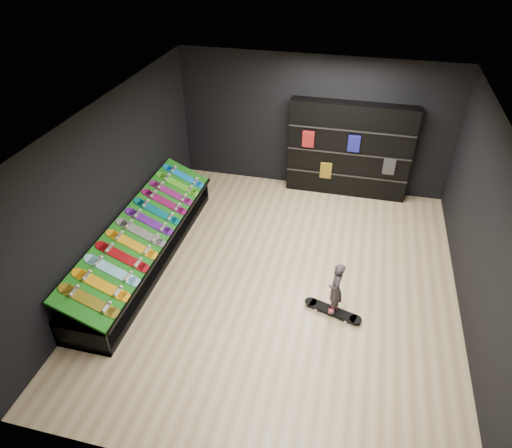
% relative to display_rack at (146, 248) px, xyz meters
% --- Properties ---
extents(floor, '(6.00, 7.00, 0.01)m').
position_rel_display_rack_xyz_m(floor, '(2.55, 0.00, -0.25)').
color(floor, '#CEB78B').
rests_on(floor, ground).
extents(ceiling, '(6.00, 7.00, 0.01)m').
position_rel_display_rack_xyz_m(ceiling, '(2.55, 0.00, 2.75)').
color(ceiling, white).
rests_on(ceiling, ground).
extents(wall_back, '(6.00, 0.02, 3.00)m').
position_rel_display_rack_xyz_m(wall_back, '(2.55, 3.50, 1.25)').
color(wall_back, black).
rests_on(wall_back, ground).
extents(wall_front, '(6.00, 0.02, 3.00)m').
position_rel_display_rack_xyz_m(wall_front, '(2.55, -3.50, 1.25)').
color(wall_front, black).
rests_on(wall_front, ground).
extents(wall_left, '(0.02, 7.00, 3.00)m').
position_rel_display_rack_xyz_m(wall_left, '(-0.45, 0.00, 1.25)').
color(wall_left, black).
rests_on(wall_left, ground).
extents(wall_right, '(0.02, 7.00, 3.00)m').
position_rel_display_rack_xyz_m(wall_right, '(5.55, 0.00, 1.25)').
color(wall_right, black).
rests_on(wall_right, ground).
extents(display_rack, '(0.90, 4.50, 0.50)m').
position_rel_display_rack_xyz_m(display_rack, '(0.00, 0.00, 0.00)').
color(display_rack, black).
rests_on(display_rack, ground).
extents(turf_ramp, '(0.92, 4.50, 0.46)m').
position_rel_display_rack_xyz_m(turf_ramp, '(0.05, 0.00, 0.46)').
color(turf_ramp, '#105D0E').
rests_on(turf_ramp, display_rack).
extents(back_shelving, '(2.64, 0.31, 2.12)m').
position_rel_display_rack_xyz_m(back_shelving, '(3.38, 3.32, 0.81)').
color(back_shelving, black).
rests_on(back_shelving, ground).
extents(floor_skateboard, '(1.00, 0.49, 0.09)m').
position_rel_display_rack_xyz_m(floor_skateboard, '(3.53, -0.60, -0.21)').
color(floor_skateboard, black).
rests_on(floor_skateboard, ground).
extents(child, '(0.16, 0.22, 0.56)m').
position_rel_display_rack_xyz_m(child, '(3.53, -0.60, 0.12)').
color(child, black).
rests_on(child, floor_skateboard).
extents(display_board_0, '(0.93, 0.22, 0.50)m').
position_rel_display_rack_xyz_m(display_board_0, '(0.06, -1.90, 0.49)').
color(display_board_0, yellow).
rests_on(display_board_0, turf_ramp).
extents(display_board_1, '(0.93, 0.22, 0.50)m').
position_rel_display_rack_xyz_m(display_board_1, '(0.06, -1.55, 0.49)').
color(display_board_1, yellow).
rests_on(display_board_1, turf_ramp).
extents(display_board_2, '(0.93, 0.22, 0.50)m').
position_rel_display_rack_xyz_m(display_board_2, '(0.06, -1.21, 0.49)').
color(display_board_2, '#0CB2E5').
rests_on(display_board_2, turf_ramp).
extents(display_board_3, '(0.93, 0.22, 0.50)m').
position_rel_display_rack_xyz_m(display_board_3, '(0.06, -0.86, 0.49)').
color(display_board_3, red).
rests_on(display_board_3, turf_ramp).
extents(display_board_4, '(0.93, 0.22, 0.50)m').
position_rel_display_rack_xyz_m(display_board_4, '(0.06, -0.52, 0.49)').
color(display_board_4, orange).
rests_on(display_board_4, turf_ramp).
extents(display_board_5, '(0.93, 0.22, 0.50)m').
position_rel_display_rack_xyz_m(display_board_5, '(0.06, -0.17, 0.49)').
color(display_board_5, black).
rests_on(display_board_5, turf_ramp).
extents(display_board_6, '(0.93, 0.22, 0.50)m').
position_rel_display_rack_xyz_m(display_board_6, '(0.06, 0.17, 0.49)').
color(display_board_6, purple).
rests_on(display_board_6, turf_ramp).
extents(display_board_7, '(0.93, 0.22, 0.50)m').
position_rel_display_rack_xyz_m(display_board_7, '(0.06, 0.52, 0.49)').
color(display_board_7, '#0C8C99').
rests_on(display_board_7, turf_ramp).
extents(display_board_8, '(0.93, 0.22, 0.50)m').
position_rel_display_rack_xyz_m(display_board_8, '(0.06, 0.86, 0.49)').
color(display_board_8, '#E5198C').
rests_on(display_board_8, turf_ramp).
extents(display_board_9, '(0.93, 0.22, 0.50)m').
position_rel_display_rack_xyz_m(display_board_9, '(0.06, 1.21, 0.49)').
color(display_board_9, '#2626BF').
rests_on(display_board_9, turf_ramp).
extents(display_board_10, '(0.93, 0.22, 0.50)m').
position_rel_display_rack_xyz_m(display_board_10, '(0.06, 1.55, 0.49)').
color(display_board_10, green).
rests_on(display_board_10, turf_ramp).
extents(display_board_11, '(0.93, 0.22, 0.50)m').
position_rel_display_rack_xyz_m(display_board_11, '(0.06, 1.90, 0.49)').
color(display_board_11, blue).
rests_on(display_board_11, turf_ramp).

